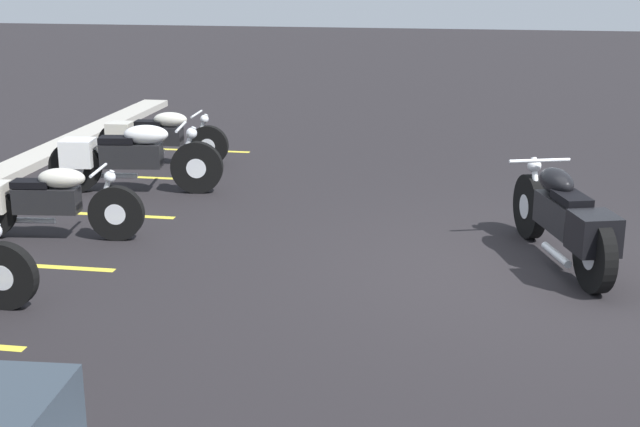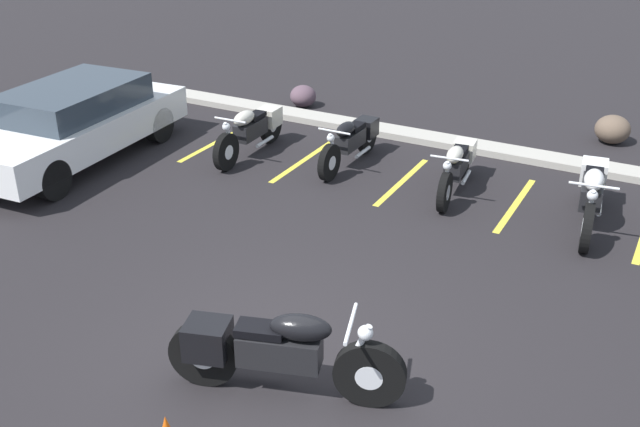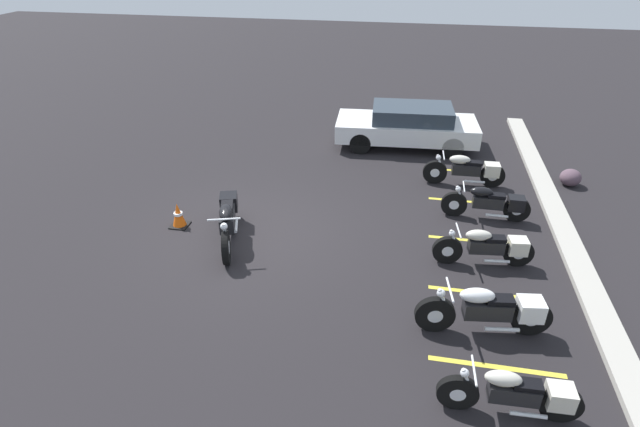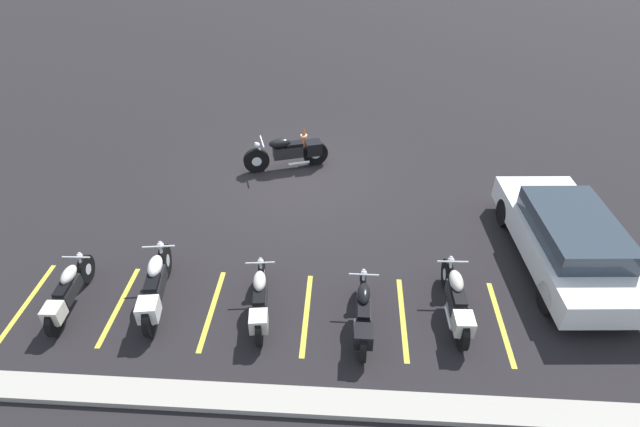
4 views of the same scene
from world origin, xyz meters
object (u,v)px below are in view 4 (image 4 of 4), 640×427
object	(u,v)px
parked_bike_0	(456,301)
traffic_cone	(304,137)
parked_bike_4	(67,293)
motorcycle_black_featured	(290,152)
parked_bike_2	(260,300)
car_white	(568,239)
parked_bike_1	(363,314)
parked_bike_3	(155,287)

from	to	relation	value
parked_bike_0	traffic_cone	xyz separation A→B (m)	(3.42, -6.65, -0.17)
parked_bike_4	traffic_cone	xyz separation A→B (m)	(-3.95, -6.84, -0.14)
motorcycle_black_featured	parked_bike_4	distance (m)	6.65
parked_bike_4	traffic_cone	distance (m)	7.89
parked_bike_2	car_white	bearing A→B (deg)	-79.90
parked_bike_4	parked_bike_2	bearing A→B (deg)	-91.67
parked_bike_1	traffic_cone	size ratio (longest dim) A/B	3.50
parked_bike_1	parked_bike_2	bearing A→B (deg)	83.73
parked_bike_0	traffic_cone	world-z (taller)	parked_bike_0
motorcycle_black_featured	parked_bike_0	world-z (taller)	motorcycle_black_featured
motorcycle_black_featured	parked_bike_4	xyz separation A→B (m)	(3.69, 5.53, -0.08)
parked_bike_0	parked_bike_1	size ratio (longest dim) A/B	1.05
parked_bike_4	motorcycle_black_featured	bearing A→B (deg)	-35.69
parked_bike_2	parked_bike_3	size ratio (longest dim) A/B	0.89
parked_bike_1	parked_bike_2	xyz separation A→B (m)	(1.93, -0.22, -0.00)
parked_bike_0	parked_bike_1	bearing A→B (deg)	100.88
parked_bike_0	traffic_cone	size ratio (longest dim) A/B	3.68
motorcycle_black_featured	parked_bike_3	world-z (taller)	motorcycle_black_featured
parked_bike_2	traffic_cone	world-z (taller)	parked_bike_2
traffic_cone	parked_bike_1	bearing A→B (deg)	103.46
parked_bike_1	traffic_cone	bearing A→B (deg)	13.83
parked_bike_0	parked_bike_3	size ratio (longest dim) A/B	0.94
motorcycle_black_featured	parked_bike_2	world-z (taller)	motorcycle_black_featured
parked_bike_4	traffic_cone	world-z (taller)	parked_bike_4
traffic_cone	motorcycle_black_featured	bearing A→B (deg)	78.76
motorcycle_black_featured	parked_bike_2	size ratio (longest dim) A/B	1.14
motorcycle_black_featured	parked_bike_3	size ratio (longest dim) A/B	1.01
motorcycle_black_featured	traffic_cone	bearing A→B (deg)	-118.43
parked_bike_1	car_white	size ratio (longest dim) A/B	0.46
motorcycle_black_featured	parked_bike_1	world-z (taller)	motorcycle_black_featured
parked_bike_1	car_white	world-z (taller)	car_white
parked_bike_3	traffic_cone	size ratio (longest dim) A/B	3.91
parked_bike_1	car_white	bearing A→B (deg)	-63.49
parked_bike_3	parked_bike_0	bearing A→B (deg)	-97.81
motorcycle_black_featured	parked_bike_0	distance (m)	6.49
motorcycle_black_featured	parked_bike_1	bearing A→B (deg)	91.52
parked_bike_2	parked_bike_4	xyz separation A→B (m)	(3.70, 0.02, -0.01)
parked_bike_2	traffic_cone	size ratio (longest dim) A/B	3.48
parked_bike_0	traffic_cone	distance (m)	7.48
parked_bike_1	parked_bike_4	distance (m)	5.63
parked_bike_0	car_white	world-z (taller)	car_white
parked_bike_0	parked_bike_1	xyz separation A→B (m)	(1.74, 0.39, -0.02)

